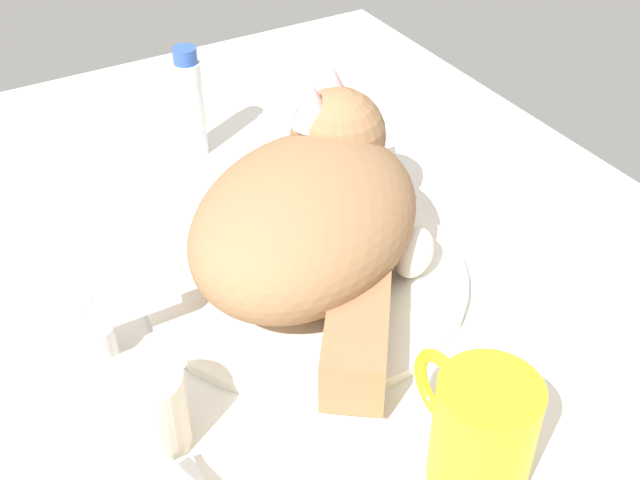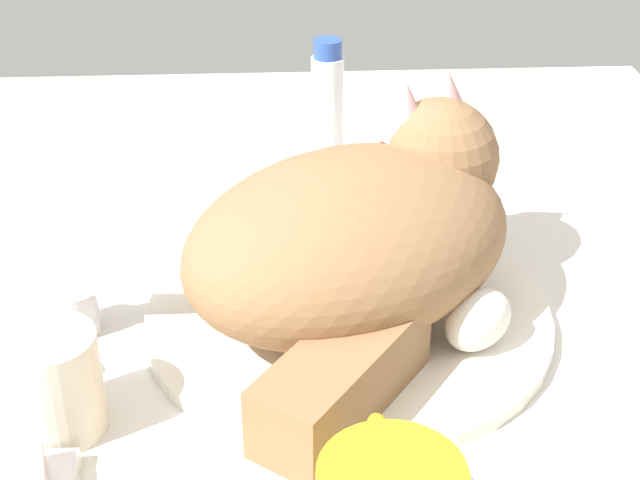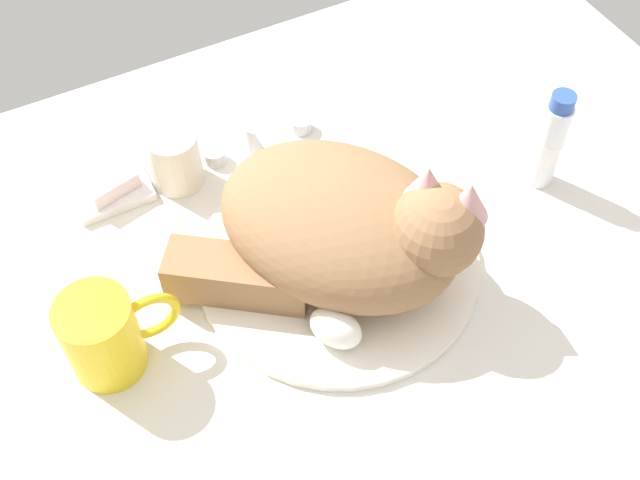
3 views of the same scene
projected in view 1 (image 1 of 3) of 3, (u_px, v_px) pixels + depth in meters
ground_plane at (307, 292)px, 80.17cm from camera, size 110.00×82.50×3.00cm
sink_basin at (306, 276)px, 78.91cm from camera, size 31.26×31.26×1.13cm
faucet at (107, 333)px, 69.98cm from camera, size 14.58×9.58×5.76cm
cat at (314, 211)px, 75.28cm from camera, size 34.13×32.63×15.80cm
coffee_mug at (477, 432)px, 58.49cm from camera, size 11.94×7.51×9.76cm
rinse_cup at (147, 411)px, 61.56cm from camera, size 6.18×6.18×7.40cm
toothpaste_bottle at (193, 105)px, 94.32cm from camera, size 3.28×3.28×13.47cm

